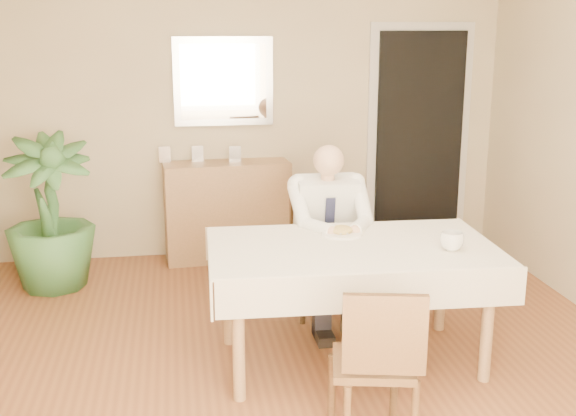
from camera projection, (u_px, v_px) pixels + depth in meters
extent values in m
plane|color=brown|center=(297.00, 377.00, 4.28)|extent=(5.00, 5.00, 0.00)
cube|color=beige|center=(250.00, 110.00, 6.35)|extent=(4.50, 0.02, 2.60)
cube|color=beige|center=(493.00, 374.00, 1.56)|extent=(4.50, 0.02, 2.60)
cube|color=beige|center=(494.00, 306.00, 1.55)|extent=(1.34, 0.02, 1.44)
cube|color=white|center=(490.00, 303.00, 1.57)|extent=(1.18, 0.02, 1.28)
cube|color=beige|center=(418.00, 139.00, 6.64)|extent=(0.96, 0.03, 2.10)
cube|color=black|center=(419.00, 140.00, 6.61)|extent=(0.80, 0.05, 1.95)
cube|color=silver|center=(223.00, 81.00, 6.23)|extent=(0.86, 0.03, 0.76)
cube|color=white|center=(224.00, 82.00, 6.21)|extent=(0.74, 0.02, 0.64)
cube|color=#976C48|center=(352.00, 250.00, 4.31)|extent=(1.63, 0.95, 0.04)
cube|color=#F5E9CB|center=(352.00, 246.00, 4.31)|extent=(1.73, 1.06, 0.01)
cube|color=#F5E9CB|center=(374.00, 293.00, 3.86)|extent=(1.70, 0.07, 0.22)
cube|color=#F5E9CB|center=(334.00, 239.00, 4.81)|extent=(1.70, 0.07, 0.22)
cube|color=#F5E9CB|center=(210.00, 270.00, 4.21)|extent=(0.05, 1.00, 0.22)
cube|color=#F5E9CB|center=(485.00, 256.00, 4.46)|extent=(0.05, 1.00, 0.22)
cylinder|color=#976C48|center=(239.00, 342.00, 3.94)|extent=(0.07, 0.07, 0.70)
cylinder|color=#976C48|center=(487.00, 325.00, 4.16)|extent=(0.07, 0.07, 0.70)
cylinder|color=#976C48|center=(228.00, 293.00, 4.65)|extent=(0.07, 0.07, 0.70)
cylinder|color=#976C48|center=(441.00, 281.00, 4.87)|extent=(0.07, 0.07, 0.70)
cube|color=#3B2614|center=(324.00, 253.00, 5.15)|extent=(0.47, 0.47, 0.04)
cube|color=#3B2614|center=(319.00, 211.00, 5.27)|extent=(0.44, 0.08, 0.44)
cylinder|color=#3B2614|center=(303.00, 294.00, 5.00)|extent=(0.04, 0.04, 0.43)
cylinder|color=#3B2614|center=(355.00, 291.00, 5.05)|extent=(0.04, 0.04, 0.43)
cylinder|color=#3B2614|center=(294.00, 276.00, 5.36)|extent=(0.04, 0.04, 0.43)
cylinder|color=#3B2614|center=(343.00, 274.00, 5.41)|extent=(0.04, 0.04, 0.43)
cube|color=#3B2614|center=(373.00, 364.00, 3.57)|extent=(0.47, 0.47, 0.04)
cube|color=#3B2614|center=(385.00, 334.00, 3.34)|extent=(0.39, 0.12, 0.39)
cylinder|color=#3B2614|center=(332.00, 388.00, 3.76)|extent=(0.04, 0.04, 0.38)
cylinder|color=#3B2614|center=(394.00, 383.00, 3.81)|extent=(0.04, 0.04, 0.38)
cube|color=white|center=(326.00, 213.00, 5.03)|extent=(0.42, 0.31, 0.55)
cube|color=black|center=(330.00, 222.00, 4.92)|extent=(0.07, 0.08, 0.36)
cylinder|color=tan|center=(328.00, 175.00, 4.92)|extent=(0.09, 0.09, 0.08)
sphere|color=tan|center=(329.00, 160.00, 4.87)|extent=(0.21, 0.21, 0.21)
cube|color=black|center=(317.00, 255.00, 4.89)|extent=(0.13, 0.42, 0.13)
cube|color=black|center=(346.00, 254.00, 4.92)|extent=(0.13, 0.42, 0.13)
cube|color=black|center=(322.00, 305.00, 4.79)|extent=(0.11, 0.12, 0.45)
cube|color=black|center=(351.00, 303.00, 4.82)|extent=(0.11, 0.12, 0.45)
cube|color=black|center=(323.00, 335.00, 4.78)|extent=(0.11, 0.26, 0.07)
cube|color=black|center=(353.00, 333.00, 4.81)|extent=(0.11, 0.26, 0.07)
cylinder|color=white|center=(342.00, 233.00, 4.52)|extent=(0.26, 0.26, 0.02)
ellipsoid|color=olive|center=(342.00, 230.00, 4.52)|extent=(0.14, 0.14, 0.06)
cylinder|color=silver|center=(350.00, 233.00, 4.47)|extent=(0.01, 0.13, 0.01)
cylinder|color=silver|center=(337.00, 234.00, 4.45)|extent=(0.01, 0.13, 0.01)
imported|color=white|center=(452.00, 241.00, 4.20)|extent=(0.14, 0.14, 0.11)
cube|color=#976C48|center=(227.00, 211.00, 6.36)|extent=(1.11, 0.45, 0.87)
cube|color=silver|center=(165.00, 154.00, 6.23)|extent=(0.10, 0.02, 0.14)
cube|color=silver|center=(198.00, 154.00, 6.27)|extent=(0.10, 0.02, 0.14)
cube|color=silver|center=(235.00, 154.00, 6.25)|extent=(0.10, 0.02, 0.14)
imported|color=#2F5A2A|center=(49.00, 213.00, 5.60)|extent=(0.80, 0.80, 1.22)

